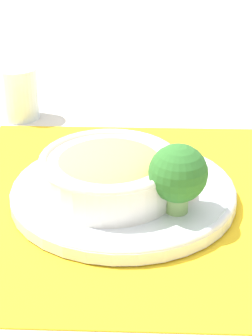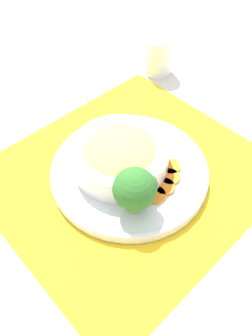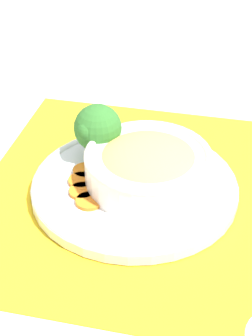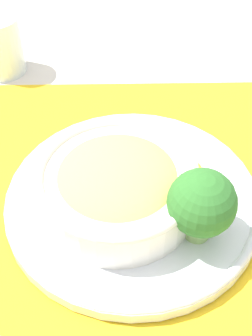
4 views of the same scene
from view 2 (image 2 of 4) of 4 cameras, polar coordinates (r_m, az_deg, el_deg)
ground_plane at (r=0.65m, az=0.61°, el=-1.16°), size 4.00×4.00×0.00m
placemat at (r=0.65m, az=0.61°, el=-1.05°), size 0.53×0.48×0.00m
plate at (r=0.64m, az=0.62°, el=-0.30°), size 0.31×0.31×0.02m
bowl at (r=0.62m, az=-1.08°, el=2.37°), size 0.19×0.19×0.06m
broccoli_floret at (r=0.54m, az=1.57°, el=-3.70°), size 0.07×0.07×0.09m
carrot_slice_near at (r=0.60m, az=5.07°, el=-4.65°), size 0.04×0.04×0.01m
carrot_slice_middle at (r=0.61m, az=6.70°, el=-3.26°), size 0.04×0.04×0.01m
carrot_slice_far at (r=0.63m, az=7.61°, el=-1.56°), size 0.04×0.04×0.01m
carrot_slice_extra at (r=0.64m, az=7.75°, el=0.22°), size 0.04×0.04×0.01m
water_glass at (r=0.90m, az=5.69°, el=18.56°), size 0.07×0.07×0.10m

